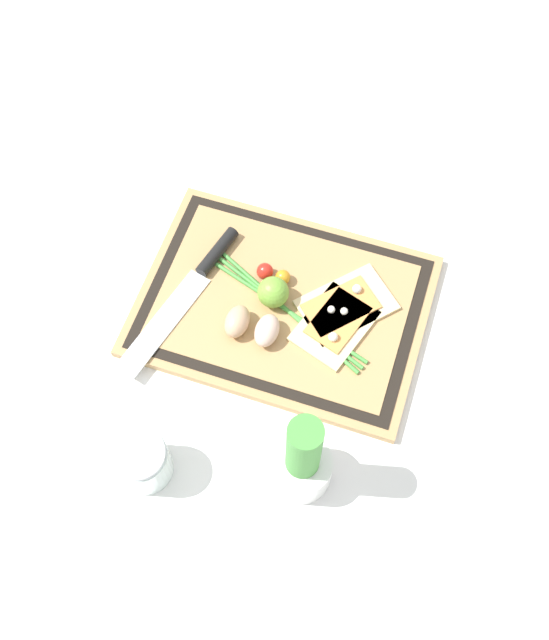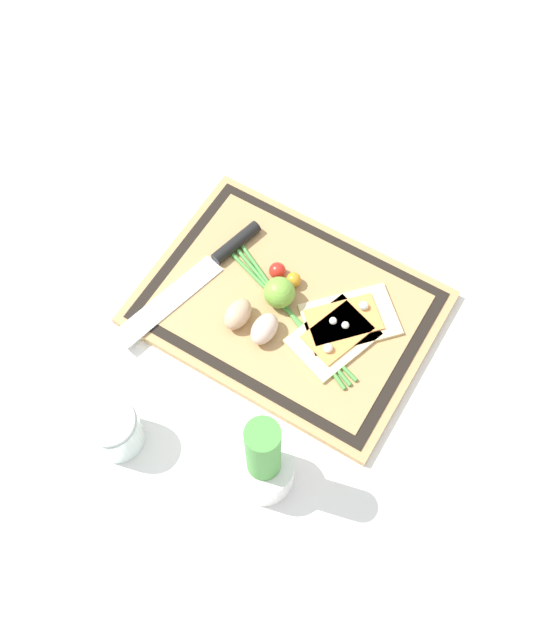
{
  "view_description": "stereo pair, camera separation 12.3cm",
  "coord_description": "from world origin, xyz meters",
  "px_view_note": "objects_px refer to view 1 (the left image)",
  "views": [
    {
      "loc": [
        -0.17,
        0.57,
        1.13
      ],
      "look_at": [
        0.0,
        0.04,
        0.04
      ],
      "focal_mm": 42.0,
      "sensor_mm": 36.0,
      "label": 1
    },
    {
      "loc": [
        -0.29,
        0.52,
        1.13
      ],
      "look_at": [
        0.0,
        0.04,
        0.04
      ],
      "focal_mm": 42.0,
      "sensor_mm": 36.0,
      "label": 2
    }
  ],
  "objects_px": {
    "egg_pink": "(267,331)",
    "cherry_tomato_yellow": "(283,277)",
    "cherry_tomato_red": "(265,271)",
    "herb_pot": "(302,462)",
    "pizza_slice_far": "(335,325)",
    "sauce_jar": "(143,462)",
    "lime": "(273,292)",
    "pizza_slice_near": "(345,305)",
    "egg_brown": "(237,321)",
    "knife": "(199,276)"
  },
  "relations": [
    {
      "from": "egg_pink",
      "to": "cherry_tomato_yellow",
      "type": "relative_size",
      "value": 2.28
    },
    {
      "from": "cherry_tomato_red",
      "to": "herb_pot",
      "type": "height_order",
      "value": "herb_pot"
    },
    {
      "from": "pizza_slice_far",
      "to": "sauce_jar",
      "type": "height_order",
      "value": "sauce_jar"
    },
    {
      "from": "herb_pot",
      "to": "lime",
      "type": "bearing_deg",
      "value": -63.49
    },
    {
      "from": "pizza_slice_near",
      "to": "egg_pink",
      "type": "distance_m",
      "value": 0.14
    },
    {
      "from": "lime",
      "to": "sauce_jar",
      "type": "relative_size",
      "value": 0.62
    },
    {
      "from": "pizza_slice_near",
      "to": "sauce_jar",
      "type": "height_order",
      "value": "sauce_jar"
    },
    {
      "from": "pizza_slice_far",
      "to": "egg_pink",
      "type": "distance_m",
      "value": 0.12
    },
    {
      "from": "pizza_slice_near",
      "to": "egg_brown",
      "type": "bearing_deg",
      "value": 30.41
    },
    {
      "from": "sauce_jar",
      "to": "knife",
      "type": "bearing_deg",
      "value": -83.26
    },
    {
      "from": "egg_pink",
      "to": "lime",
      "type": "xyz_separation_m",
      "value": [
        0.01,
        -0.07,
        0.01
      ]
    },
    {
      "from": "lime",
      "to": "cherry_tomato_red",
      "type": "xyz_separation_m",
      "value": [
        0.03,
        -0.04,
        -0.01
      ]
    },
    {
      "from": "pizza_slice_far",
      "to": "knife",
      "type": "bearing_deg",
      "value": -3.42
    },
    {
      "from": "knife",
      "to": "cherry_tomato_yellow",
      "type": "bearing_deg",
      "value": -163.92
    },
    {
      "from": "egg_pink",
      "to": "herb_pot",
      "type": "height_order",
      "value": "herb_pot"
    },
    {
      "from": "pizza_slice_near",
      "to": "cherry_tomato_yellow",
      "type": "height_order",
      "value": "cherry_tomato_yellow"
    },
    {
      "from": "herb_pot",
      "to": "sauce_jar",
      "type": "bearing_deg",
      "value": 16.01
    },
    {
      "from": "pizza_slice_near",
      "to": "sauce_jar",
      "type": "relative_size",
      "value": 2.08
    },
    {
      "from": "egg_pink",
      "to": "cherry_tomato_yellow",
      "type": "distance_m",
      "value": 0.11
    },
    {
      "from": "pizza_slice_far",
      "to": "egg_pink",
      "type": "relative_size",
      "value": 2.67
    },
    {
      "from": "cherry_tomato_yellow",
      "to": "pizza_slice_near",
      "type": "bearing_deg",
      "value": 173.3
    },
    {
      "from": "egg_brown",
      "to": "lime",
      "type": "distance_m",
      "value": 0.08
    },
    {
      "from": "cherry_tomato_yellow",
      "to": "herb_pot",
      "type": "xyz_separation_m",
      "value": [
        -0.13,
        0.31,
        0.04
      ]
    },
    {
      "from": "egg_brown",
      "to": "cherry_tomato_yellow",
      "type": "height_order",
      "value": "egg_brown"
    },
    {
      "from": "egg_pink",
      "to": "cherry_tomato_red",
      "type": "relative_size",
      "value": 2.05
    },
    {
      "from": "herb_pot",
      "to": "cherry_tomato_red",
      "type": "bearing_deg",
      "value": -62.29
    },
    {
      "from": "pizza_slice_near",
      "to": "herb_pot",
      "type": "relative_size",
      "value": 0.85
    },
    {
      "from": "cherry_tomato_red",
      "to": "sauce_jar",
      "type": "distance_m",
      "value": 0.38
    },
    {
      "from": "cherry_tomato_red",
      "to": "egg_brown",
      "type": "bearing_deg",
      "value": 83.85
    },
    {
      "from": "knife",
      "to": "cherry_tomato_red",
      "type": "height_order",
      "value": "cherry_tomato_red"
    },
    {
      "from": "egg_brown",
      "to": "cherry_tomato_red",
      "type": "distance_m",
      "value": 0.11
    },
    {
      "from": "pizza_slice_near",
      "to": "cherry_tomato_red",
      "type": "height_order",
      "value": "cherry_tomato_red"
    },
    {
      "from": "egg_brown",
      "to": "egg_pink",
      "type": "relative_size",
      "value": 1.0
    },
    {
      "from": "knife",
      "to": "herb_pot",
      "type": "relative_size",
      "value": 1.49
    },
    {
      "from": "cherry_tomato_yellow",
      "to": "sauce_jar",
      "type": "distance_m",
      "value": 0.39
    },
    {
      "from": "pizza_slice_far",
      "to": "cherry_tomato_red",
      "type": "height_order",
      "value": "cherry_tomato_red"
    },
    {
      "from": "lime",
      "to": "cherry_tomato_yellow",
      "type": "height_order",
      "value": "lime"
    },
    {
      "from": "pizza_slice_far",
      "to": "sauce_jar",
      "type": "xyz_separation_m",
      "value": [
        0.21,
        0.32,
        0.01
      ]
    },
    {
      "from": "pizza_slice_near",
      "to": "pizza_slice_far",
      "type": "height_order",
      "value": "same"
    },
    {
      "from": "pizza_slice_near",
      "to": "herb_pot",
      "type": "distance_m",
      "value": 0.3
    },
    {
      "from": "cherry_tomato_red",
      "to": "egg_pink",
      "type": "bearing_deg",
      "value": 110.34
    },
    {
      "from": "pizza_slice_far",
      "to": "egg_brown",
      "type": "distance_m",
      "value": 0.16
    },
    {
      "from": "pizza_slice_near",
      "to": "sauce_jar",
      "type": "xyz_separation_m",
      "value": [
        0.21,
        0.36,
        0.01
      ]
    },
    {
      "from": "pizza_slice_far",
      "to": "herb_pot",
      "type": "distance_m",
      "value": 0.26
    },
    {
      "from": "sauce_jar",
      "to": "pizza_slice_near",
      "type": "bearing_deg",
      "value": -120.69
    },
    {
      "from": "knife",
      "to": "sauce_jar",
      "type": "bearing_deg",
      "value": 96.74
    },
    {
      "from": "egg_pink",
      "to": "herb_pot",
      "type": "distance_m",
      "value": 0.24
    },
    {
      "from": "sauce_jar",
      "to": "cherry_tomato_red",
      "type": "bearing_deg",
      "value": -100.04
    },
    {
      "from": "cherry_tomato_red",
      "to": "sauce_jar",
      "type": "xyz_separation_m",
      "value": [
        0.07,
        0.37,
        0.0
      ]
    },
    {
      "from": "lime",
      "to": "pizza_slice_far",
      "type": "bearing_deg",
      "value": 172.52
    }
  ]
}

